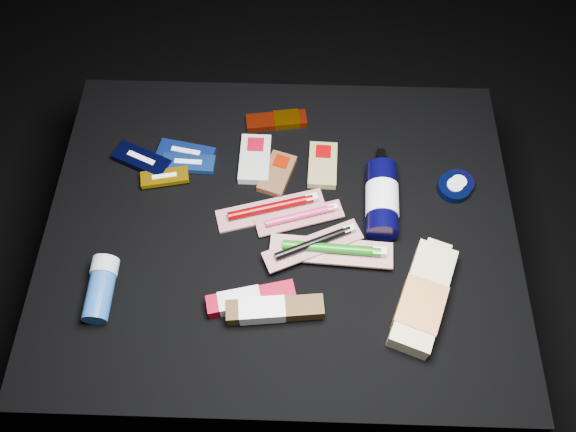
{
  "coord_description": "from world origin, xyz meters",
  "views": [
    {
      "loc": [
        0.03,
        -0.56,
        1.43
      ],
      "look_at": [
        0.01,
        0.01,
        0.42
      ],
      "focal_mm": 35.0,
      "sensor_mm": 36.0,
      "label": 1
    }
  ],
  "objects_px": {
    "toothpaste_carton_red": "(247,300)",
    "deodorant_stick": "(101,288)",
    "bodywash_bottle": "(422,299)",
    "lotion_bottle": "(382,199)"
  },
  "relations": [
    {
      "from": "lotion_bottle",
      "to": "deodorant_stick",
      "type": "height_order",
      "value": "lotion_bottle"
    },
    {
      "from": "bodywash_bottle",
      "to": "lotion_bottle",
      "type": "bearing_deg",
      "value": 127.45
    },
    {
      "from": "toothpaste_carton_red",
      "to": "lotion_bottle",
      "type": "bearing_deg",
      "value": 26.41
    },
    {
      "from": "lotion_bottle",
      "to": "toothpaste_carton_red",
      "type": "height_order",
      "value": "lotion_bottle"
    },
    {
      "from": "bodywash_bottle",
      "to": "toothpaste_carton_red",
      "type": "distance_m",
      "value": 0.33
    },
    {
      "from": "lotion_bottle",
      "to": "deodorant_stick",
      "type": "distance_m",
      "value": 0.59
    },
    {
      "from": "lotion_bottle",
      "to": "deodorant_stick",
      "type": "xyz_separation_m",
      "value": [
        -0.55,
        -0.21,
        -0.01
      ]
    },
    {
      "from": "bodywash_bottle",
      "to": "toothpaste_carton_red",
      "type": "relative_size",
      "value": 1.37
    },
    {
      "from": "toothpaste_carton_red",
      "to": "deodorant_stick",
      "type": "bearing_deg",
      "value": 164.11
    },
    {
      "from": "lotion_bottle",
      "to": "toothpaste_carton_red",
      "type": "xyz_separation_m",
      "value": [
        -0.27,
        -0.22,
        -0.02
      ]
    }
  ]
}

